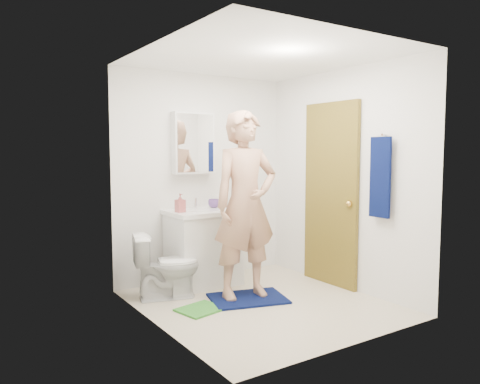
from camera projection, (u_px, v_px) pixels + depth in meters
name	position (u px, v px, depth m)	size (l,w,h in m)	color
floor	(262.00, 304.00, 4.64)	(2.20, 2.40, 0.02)	beige
ceiling	(263.00, 56.00, 4.43)	(2.20, 2.40, 0.02)	white
wall_back	(202.00, 177.00, 5.54)	(2.20, 0.02, 2.40)	silver
wall_front	(357.00, 192.00, 3.53)	(2.20, 0.02, 2.40)	silver
wall_left	(155.00, 188.00, 3.92)	(0.02, 2.40, 2.40)	silver
wall_right	(344.00, 179.00, 5.14)	(0.02, 2.40, 2.40)	silver
vanity_cabinet	(203.00, 249.00, 5.28)	(0.75, 0.55, 0.80)	white
countertop	(203.00, 212.00, 5.25)	(0.79, 0.59, 0.05)	white
sink_basin	(203.00, 211.00, 5.24)	(0.40, 0.40, 0.03)	white
faucet	(195.00, 203.00, 5.39)	(0.03, 0.03, 0.12)	silver
medicine_cabinet	(193.00, 143.00, 5.36)	(0.50, 0.12, 0.70)	white
mirror_panel	(196.00, 143.00, 5.31)	(0.46, 0.01, 0.66)	white
door	(331.00, 194.00, 5.26)	(0.05, 0.80, 2.05)	olive
door_knob	(349.00, 204.00, 4.98)	(0.07, 0.07, 0.07)	gold
towel	(380.00, 177.00, 4.62)	(0.03, 0.24, 0.80)	#071041
towel_hook	(384.00, 135.00, 4.61)	(0.02, 0.02, 0.06)	silver
toilet	(167.00, 266.00, 4.79)	(0.38, 0.66, 0.67)	white
bath_mat	(248.00, 298.00, 4.76)	(0.75, 0.54, 0.02)	#071041
green_rug	(200.00, 309.00, 4.44)	(0.40, 0.34, 0.02)	#3A9030
soap_dispenser	(180.00, 203.00, 5.04)	(0.09, 0.09, 0.20)	#B85656
toothbrush_cup	(214.00, 204.00, 5.43)	(0.13, 0.13, 0.10)	#603E88
man	(245.00, 204.00, 4.73)	(0.69, 0.45, 1.89)	tan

